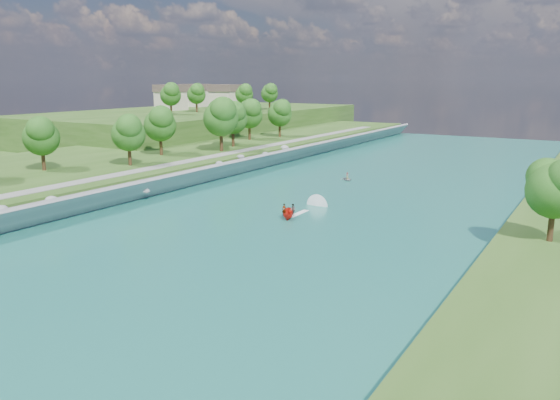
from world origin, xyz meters
The scene contains 11 objects.
ground centered at (0.00, 0.00, 0.00)m, with size 260.00×260.00×0.00m, color #2D5119.
river_water centered at (0.00, 20.00, 0.05)m, with size 55.00×240.00×0.10m, color #195F58.
berm_west centered at (-50.00, 20.00, 1.75)m, with size 45.00×240.00×3.50m, color #2D5119.
ridge_west centered at (-82.50, 95.00, 4.50)m, with size 60.00×120.00×9.00m, color #2D5119.
riprap_bank centered at (-25.88, 19.53, 1.83)m, with size 4.64×236.00×4.32m.
riverside_path centered at (-32.50, 20.00, 3.55)m, with size 3.00×200.00×0.10m, color gray.
ridge_houses centered at (-88.67, 100.00, 13.31)m, with size 29.50×29.50×8.40m.
trees_west centered at (-41.04, 14.20, 9.52)m, with size 18.94×148.65×13.91m.
trees_ridge centered at (-68.70, 87.19, 14.23)m, with size 18.34×44.78×10.80m.
motorboat centered at (0.09, 13.87, 0.70)m, with size 3.60×18.73×2.12m.
raft centered at (-4.94, 43.15, 0.45)m, with size 3.48×3.56×1.51m.
Camera 1 is at (37.54, -52.38, 19.27)m, focal length 35.00 mm.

